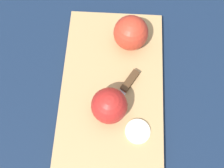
# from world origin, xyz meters

# --- Properties ---
(ground_plane) EXTENTS (4.00, 4.00, 0.00)m
(ground_plane) POSITION_xyz_m (0.00, 0.00, 0.00)
(ground_plane) COLOR #14233D
(cutting_board) EXTENTS (0.45, 0.29, 0.02)m
(cutting_board) POSITION_xyz_m (0.00, 0.00, 0.01)
(cutting_board) COLOR tan
(cutting_board) RESTS_ON ground_plane
(apple_half_left) EXTENTS (0.08, 0.08, 0.08)m
(apple_half_left) POSITION_xyz_m (-0.12, 0.05, 0.07)
(apple_half_left) COLOR red
(apple_half_left) RESTS_ON cutting_board
(apple_half_right) EXTENTS (0.08, 0.08, 0.08)m
(apple_half_right) POSITION_xyz_m (0.06, -0.01, 0.06)
(apple_half_right) COLOR red
(apple_half_right) RESTS_ON cutting_board
(knife) EXTENTS (0.12, 0.10, 0.02)m
(knife) POSITION_xyz_m (0.00, 0.03, 0.03)
(knife) COLOR silver
(knife) RESTS_ON cutting_board
(apple_slice) EXTENTS (0.06, 0.06, 0.01)m
(apple_slice) POSITION_xyz_m (0.11, 0.05, 0.03)
(apple_slice) COLOR beige
(apple_slice) RESTS_ON cutting_board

